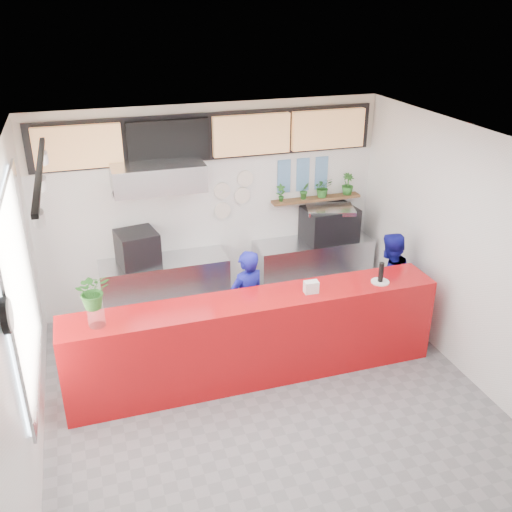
{
  "coord_description": "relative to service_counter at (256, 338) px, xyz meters",
  "views": [
    {
      "loc": [
        -1.76,
        -5.15,
        4.33
      ],
      "look_at": [
        0.1,
        0.7,
        1.5
      ],
      "focal_mm": 40.0,
      "sensor_mm": 36.0,
      "label": 1
    }
  ],
  "objects": [
    {
      "name": "herb_b",
      "position": [
        1.4,
        2.0,
        1.1
      ],
      "size": [
        0.16,
        0.14,
        0.26
      ],
      "primitive_type": "imported",
      "rotation": [
        0.0,
        0.0,
        0.16
      ],
      "color": "#296724",
      "rests_on": "herb_shelf"
    },
    {
      "name": "ceiling",
      "position": [
        0.0,
        -0.4,
        2.45
      ],
      "size": [
        5.0,
        5.0,
        0.0
      ],
      "primitive_type": "plane",
      "rotation": [
        3.14,
        0.0,
        0.0
      ],
      "color": "silver"
    },
    {
      "name": "wall_left",
      "position": [
        -2.5,
        -0.4,
        0.95
      ],
      "size": [
        0.0,
        5.0,
        5.0
      ],
      "primitive_type": "plane",
      "rotation": [
        1.57,
        0.0,
        1.57
      ],
      "color": "white",
      "rests_on": "ground"
    },
    {
      "name": "espresso_machine",
      "position": [
        1.75,
        1.8,
        0.6
      ],
      "size": [
        0.82,
        0.61,
        0.5
      ],
      "primitive_type": "cube",
      "rotation": [
        0.0,
        0.0,
        0.07
      ],
      "color": "black",
      "rests_on": "right_bench"
    },
    {
      "name": "photo_frame_d",
      "position": [
        1.1,
        2.08,
        1.2
      ],
      "size": [
        0.2,
        0.02,
        0.25
      ],
      "primitive_type": "cube",
      "color": "#598CBF",
      "rests_on": "wall_back"
    },
    {
      "name": "wall_clock_rim",
      "position": [
        -2.46,
        -1.3,
        1.5
      ],
      "size": [
        0.05,
        0.3,
        0.3
      ],
      "primitive_type": "cylinder",
      "rotation": [
        0.0,
        1.57,
        0.0
      ],
      "color": "black",
      "rests_on": "wall_left"
    },
    {
      "name": "wall_clock_face",
      "position": [
        -2.43,
        -1.3,
        1.5
      ],
      "size": [
        0.02,
        0.26,
        0.26
      ],
      "primitive_type": "cylinder",
      "rotation": [
        0.0,
        1.57,
        0.0
      ],
      "color": "white",
      "rests_on": "wall_left"
    },
    {
      "name": "dec_plate_c",
      "position": [
        0.15,
        2.07,
        0.9
      ],
      "size": [
        0.24,
        0.03,
        0.24
      ],
      "primitive_type": "cylinder",
      "rotation": [
        1.57,
        0.0,
        0.0
      ],
      "color": "silver",
      "rests_on": "wall_back"
    },
    {
      "name": "cream_band",
      "position": [
        0.0,
        2.09,
        2.05
      ],
      "size": [
        5.0,
        0.02,
        0.8
      ],
      "primitive_type": "cube",
      "color": "beige",
      "rests_on": "wall_back"
    },
    {
      "name": "menu_board_mid_left",
      "position": [
        -0.59,
        1.98,
        2.0
      ],
      "size": [
        1.1,
        0.1,
        0.55
      ],
      "primitive_type": "cube",
      "color": "black",
      "rests_on": "wall_back"
    },
    {
      "name": "photo_frame_b",
      "position": [
        1.4,
        2.08,
        1.45
      ],
      "size": [
        0.2,
        0.02,
        0.25
      ],
      "primitive_type": "cube",
      "color": "#598CBF",
      "rests_on": "wall_back"
    },
    {
      "name": "staff_center",
      "position": [
        0.07,
        0.6,
        0.17
      ],
      "size": [
        0.61,
        0.49,
        1.44
      ],
      "primitive_type": "imported",
      "rotation": [
        0.0,
        0.0,
        3.45
      ],
      "color": "#14168E",
      "rests_on": "ground"
    },
    {
      "name": "window_frame",
      "position": [
        -2.45,
        -0.1,
        1.15
      ],
      "size": [
        0.03,
        2.3,
        2.0
      ],
      "primitive_type": "cube",
      "color": "#B2B5BA",
      "rests_on": "wall_left"
    },
    {
      "name": "herb_c",
      "position": [
        1.7,
        2.0,
        1.12
      ],
      "size": [
        0.27,
        0.24,
        0.3
      ],
      "primitive_type": "imported",
      "rotation": [
        0.0,
        0.0,
        0.01
      ],
      "color": "#296724",
      "rests_on": "herb_shelf"
    },
    {
      "name": "soffit",
      "position": [
        0.0,
        2.06,
        2.0
      ],
      "size": [
        4.8,
        0.04,
        0.65
      ],
      "primitive_type": "cube",
      "color": "black",
      "rests_on": "wall_back"
    },
    {
      "name": "espresso_tray",
      "position": [
        1.75,
        1.8,
        0.83
      ],
      "size": [
        0.81,
        0.66,
        0.07
      ],
      "primitive_type": "cube",
      "rotation": [
        0.0,
        0.0,
        -0.26
      ],
      "color": "#B5B7BD",
      "rests_on": "espresso_machine"
    },
    {
      "name": "wall_back",
      "position": [
        0.0,
        2.1,
        0.95
      ],
      "size": [
        5.0,
        0.0,
        5.0
      ],
      "primitive_type": "plane",
      "rotation": [
        1.57,
        0.0,
        0.0
      ],
      "color": "white",
      "rests_on": "ground"
    },
    {
      "name": "menu_board_far_right",
      "position": [
        1.73,
        1.98,
        2.0
      ],
      "size": [
        1.1,
        0.1,
        0.55
      ],
      "primitive_type": "cube",
      "color": "tan",
      "rests_on": "wall_back"
    },
    {
      "name": "window_pane",
      "position": [
        -2.47,
        -0.1,
        1.15
      ],
      "size": [
        0.04,
        2.2,
        1.9
      ],
      "primitive_type": "cube",
      "color": "silver",
      "rests_on": "wall_left"
    },
    {
      "name": "prep_bench",
      "position": [
        -0.8,
        1.8,
        -0.1
      ],
      "size": [
        1.8,
        0.6,
        0.9
      ],
      "primitive_type": "cube",
      "color": "#B2B5BA",
      "rests_on": "ground"
    },
    {
      "name": "menu_board_mid_right",
      "position": [
        0.57,
        1.98,
        2.0
      ],
      "size": [
        1.1,
        0.1,
        0.55
      ],
      "primitive_type": "cube",
      "color": "tan",
      "rests_on": "wall_back"
    },
    {
      "name": "right_bench",
      "position": [
        1.5,
        1.8,
        -0.1
      ],
      "size": [
        1.8,
        0.6,
        0.9
      ],
      "primitive_type": "cube",
      "color": "#B2B5BA",
      "rests_on": "ground"
    },
    {
      "name": "photo_frame_f",
      "position": [
        1.7,
        2.08,
        1.2
      ],
      "size": [
        0.2,
        0.02,
        0.25
      ],
      "primitive_type": "cube",
      "color": "#598CBF",
      "rests_on": "wall_back"
    },
    {
      "name": "herb_d",
      "position": [
        2.11,
        2.0,
        1.13
      ],
      "size": [
        0.2,
        0.19,
        0.33
      ],
      "primitive_type": "imported",
      "rotation": [
        0.0,
        0.0,
        0.13
      ],
      "color": "#296724",
      "rests_on": "herb_shelf"
    },
    {
      "name": "dec_plate_a",
      "position": [
        0.15,
        2.07,
        1.2
      ],
      "size": [
        0.24,
        0.03,
        0.24
      ],
      "primitive_type": "cylinder",
      "rotation": [
        1.57,
        0.0,
        0.0
      ],
      "color": "silver",
      "rests_on": "wall_back"
    },
    {
      "name": "white_plate",
      "position": [
        1.58,
        -0.08,
        0.56
      ],
      "size": [
        0.29,
        0.29,
        0.02
      ],
      "primitive_type": "cylinder",
      "rotation": [
        0.0,
        0.0,
        0.38
      ],
      "color": "white",
      "rests_on": "service_counter"
    },
    {
      "name": "dec_plate_d",
      "position": [
        0.5,
        2.07,
        1.35
      ],
      "size": [
        0.24,
        0.03,
        0.24
      ],
      "primitive_type": "cylinder",
      "rotation": [
        1.57,
        0.0,
        0.0
      ],
      "color": "silver",
      "rests_on": "wall_back"
    },
    {
      "name": "herb_shelf",
      "position": [
        1.6,
        2.0,
        0.95
      ],
      "size": [
        1.4,
        0.18,
        0.04
      ],
      "primitive_type": "cube",
      "color": "brown",
      "rests_on": "wall_back"
    },
    {
      "name": "pepper_mill",
      "position": [
        1.58,
        -0.08,
        0.69
      ],
      "size": [
        0.06,
        0.06,
        0.25
      ],
      "primitive_type": "cylinder",
      "rotation": [
        0.0,
        0.0,
        -0.01
      ],
      "color": "black",
      "rests_on": "white_plate"
    },
    {
      "name": "hood_lip",
      "position": [
        -0.8,
        1.75,
        1.4
      ],
      "size": [
        1.2,
        0.69,
        0.31
      ],
      "primitive_type": "cube",
      "rotation": [
        -0.35,
        0.0,
        0.0
      ],
      "color": "#B2B5BA",
      "rests_on": "ceiling"
    },
    {
      "name": "floor",
      "position": [
        0.0,
        -0.4,
        -0.55
      ],
      "size": [
        5.0,
        5.0,
        0.0
      ],
      "primitive_type": "plane",
      "color": "slate",
      "rests_on": "ground"
    },
    {
      "name": "photo_frame_a",
      "position": [
        1.1,
        2.08,
        1.45
      ],
      "size": [
        0.2,
        0.02,
        0.25
      ],
      "primitive_type": "cube",
      "color": "#598CBF",
      "rests_on": "wall_back"
    },
    {
      "name": "napkin_holder",
      "position": [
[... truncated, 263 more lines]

